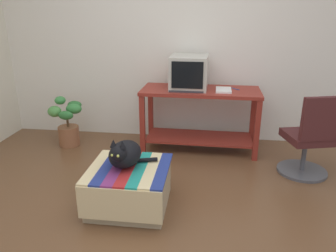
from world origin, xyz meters
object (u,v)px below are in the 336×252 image
object	(u,v)px
ottoman_with_blanket	(130,187)
tv_monitor	(189,72)
keyboard	(186,90)
desk	(200,109)
cat	(124,154)
book	(224,90)
potted_plant	(68,124)
office_chair	(309,141)

from	to	relation	value
ottoman_with_blanket	tv_monitor	bearing A→B (deg)	73.79
keyboard	desk	bearing A→B (deg)	38.84
desk	cat	distance (m)	1.49
ottoman_with_blanket	book	bearing A→B (deg)	58.06
tv_monitor	keyboard	size ratio (longest dim) A/B	1.30
keyboard	cat	size ratio (longest dim) A/B	0.94
keyboard	potted_plant	size ratio (longest dim) A/B	0.62
tv_monitor	keyboard	distance (m)	0.25
tv_monitor	book	distance (m)	0.46
tv_monitor	book	world-z (taller)	tv_monitor
keyboard	ottoman_with_blanket	xyz separation A→B (m)	(-0.40, -1.25, -0.59)
cat	office_chair	size ratio (longest dim) A/B	0.48
keyboard	potted_plant	bearing A→B (deg)	179.55
tv_monitor	cat	bearing A→B (deg)	-106.68
potted_plant	tv_monitor	bearing A→B (deg)	6.06
ottoman_with_blanket	potted_plant	bearing A→B (deg)	131.31
ottoman_with_blanket	office_chair	size ratio (longest dim) A/B	0.78
book	cat	bearing A→B (deg)	-122.32
cat	potted_plant	size ratio (longest dim) A/B	0.67
desk	book	bearing A→B (deg)	-9.19
potted_plant	office_chair	xyz separation A→B (m)	(2.83, -0.45, 0.10)
book	potted_plant	distance (m)	2.01
potted_plant	desk	bearing A→B (deg)	3.90
desk	potted_plant	bearing A→B (deg)	-174.99
keyboard	ottoman_with_blanket	distance (m)	1.44
desk	book	world-z (taller)	book
tv_monitor	office_chair	distance (m)	1.55
tv_monitor	ottoman_with_blanket	size ratio (longest dim) A/B	0.75
book	potted_plant	bearing A→B (deg)	-176.95
ottoman_with_blanket	cat	distance (m)	0.31
ottoman_with_blanket	office_chair	bearing A→B (deg)	25.39
office_chair	book	bearing A→B (deg)	-44.94
keyboard	tv_monitor	bearing A→B (deg)	85.14
tv_monitor	ottoman_with_blanket	bearing A→B (deg)	-105.10
cat	potted_plant	distance (m)	1.66
tv_monitor	book	xyz separation A→B (m)	(0.42, -0.10, -0.18)
desk	ottoman_with_blanket	size ratio (longest dim) A/B	2.05
desk	ottoman_with_blanket	distance (m)	1.53
cat	office_chair	distance (m)	1.93
cat	office_chair	bearing A→B (deg)	32.91
desk	cat	size ratio (longest dim) A/B	3.34
desk	tv_monitor	distance (m)	0.46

